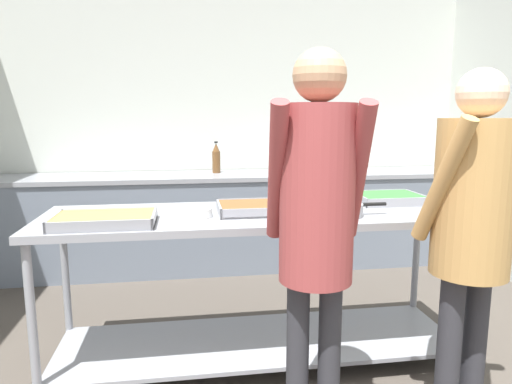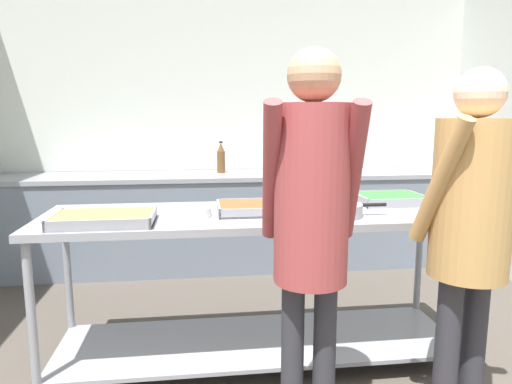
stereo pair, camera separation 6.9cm
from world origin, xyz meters
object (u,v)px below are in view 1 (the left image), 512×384
object	(u,v)px
serving_tray_vegetables	(388,198)
guest_serving_left	(472,214)
plate_stack	(188,212)
sauce_pan	(340,209)
serving_tray_roast	(105,220)
serving_tray_greens	(256,208)
guest_serving_right	(317,210)
water_bottle	(216,158)

from	to	relation	value
serving_tray_vegetables	guest_serving_left	xyz separation A→B (m)	(-0.02, -0.89, 0.09)
plate_stack	sauce_pan	xyz separation A→B (m)	(0.82, -0.10, 0.01)
serving_tray_roast	plate_stack	xyz separation A→B (m)	(0.41, 0.12, -0.00)
serving_tray_greens	guest_serving_right	world-z (taller)	guest_serving_right
guest_serving_right	serving_tray_roast	bearing A→B (deg)	147.78
sauce_pan	water_bottle	bearing A→B (deg)	104.95
plate_stack	guest_serving_right	size ratio (longest dim) A/B	0.15
serving_tray_roast	serving_tray_greens	bearing A→B (deg)	12.69
guest_serving_left	water_bottle	xyz separation A→B (m)	(-0.95, 2.58, 0.03)
serving_tray_vegetables	serving_tray_greens	bearing A→B (deg)	-168.29
serving_tray_roast	water_bottle	distance (m)	2.17
serving_tray_roast	guest_serving_right	distance (m)	1.10
serving_tray_vegetables	guest_serving_left	bearing A→B (deg)	-91.24
serving_tray_roast	plate_stack	bearing A→B (deg)	16.69
serving_tray_vegetables	guest_serving_right	xyz separation A→B (m)	(-0.74, -0.94, 0.14)
plate_stack	water_bottle	xyz separation A→B (m)	(0.28, 1.92, 0.12)
serving_tray_greens	sauce_pan	xyz separation A→B (m)	(0.44, -0.16, 0.01)
serving_tray_roast	guest_serving_left	bearing A→B (deg)	-17.79
water_bottle	guest_serving_left	bearing A→B (deg)	-69.69
guest_serving_left	serving_tray_greens	bearing A→B (deg)	140.44
plate_stack	water_bottle	size ratio (longest dim) A/B	0.87
serving_tray_vegetables	guest_serving_right	size ratio (longest dim) A/B	0.24
serving_tray_roast	guest_serving_left	world-z (taller)	guest_serving_left
serving_tray_roast	water_bottle	xyz separation A→B (m)	(0.70, 2.05, 0.12)
guest_serving_left	guest_serving_right	xyz separation A→B (m)	(-0.72, -0.05, 0.05)
guest_serving_left	guest_serving_right	size ratio (longest dim) A/B	0.97
sauce_pan	serving_tray_roast	bearing A→B (deg)	-179.04
plate_stack	serving_tray_vegetables	distance (m)	1.28
sauce_pan	serving_tray_greens	bearing A→B (deg)	160.45
plate_stack	serving_tray_greens	distance (m)	0.38
serving_tray_roast	guest_serving_right	world-z (taller)	guest_serving_right
guest_serving_right	water_bottle	xyz separation A→B (m)	(-0.23, 2.63, -0.03)
serving_tray_greens	guest_serving_right	bearing A→B (deg)	-80.12
serving_tray_greens	guest_serving_right	size ratio (longest dim) A/B	0.25
serving_tray_vegetables	guest_serving_left	size ratio (longest dim) A/B	0.25
sauce_pan	guest_serving_right	size ratio (longest dim) A/B	0.23
serving_tray_roast	sauce_pan	bearing A→B (deg)	0.96
serving_tray_roast	serving_tray_vegetables	distance (m)	1.71
sauce_pan	water_bottle	distance (m)	2.10
guest_serving_left	water_bottle	world-z (taller)	guest_serving_left
serving_tray_roast	sauce_pan	world-z (taller)	sauce_pan
serving_tray_greens	sauce_pan	bearing A→B (deg)	-19.55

